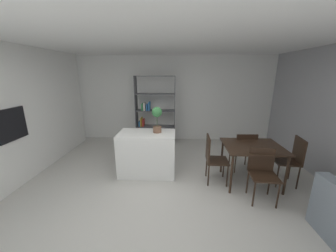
# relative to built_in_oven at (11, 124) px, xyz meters

# --- Properties ---
(ground_plane) EXTENTS (9.11, 9.11, 0.00)m
(ground_plane) POSITION_rel_built_in_oven_xyz_m (2.59, -0.24, -1.21)
(ground_plane) COLOR beige
(ceiling_slab) EXTENTS (6.63, 6.30, 0.06)m
(ceiling_slab) POSITION_rel_built_in_oven_xyz_m (2.59, -0.24, 1.44)
(ceiling_slab) COLOR white
(ceiling_slab) RESTS_ON ground_plane
(back_partition) EXTENTS (6.63, 0.06, 2.62)m
(back_partition) POSITION_rel_built_in_oven_xyz_m (2.59, 2.88, 0.10)
(back_partition) COLOR silver
(back_partition) RESTS_ON ground_plane
(built_in_oven) EXTENTS (0.06, 0.61, 0.58)m
(built_in_oven) POSITION_rel_built_in_oven_xyz_m (0.00, 0.00, 0.00)
(built_in_oven) COLOR black
(built_in_oven) RESTS_ON ground_plane
(kitchen_island) EXTENTS (1.17, 0.68, 0.90)m
(kitchen_island) POSITION_rel_built_in_oven_xyz_m (2.33, 0.59, -0.76)
(kitchen_island) COLOR white
(kitchen_island) RESTS_ON ground_plane
(potted_plant_on_island) EXTENTS (0.21, 0.21, 0.53)m
(potted_plant_on_island) POSITION_rel_built_in_oven_xyz_m (2.54, 0.64, 0.01)
(potted_plant_on_island) COLOR brown
(potted_plant_on_island) RESTS_ON kitchen_island
(open_bookshelf) EXTENTS (1.18, 0.33, 2.03)m
(open_bookshelf) POSITION_rel_built_in_oven_xyz_m (2.23, 2.49, -0.21)
(open_bookshelf) COLOR #4C4C51
(open_bookshelf) RESTS_ON ground_plane
(dining_table) EXTENTS (1.06, 0.88, 0.77)m
(dining_table) POSITION_rel_built_in_oven_xyz_m (4.39, 0.31, -0.52)
(dining_table) COLOR black
(dining_table) RESTS_ON ground_plane
(dining_chair_far) EXTENTS (0.46, 0.47, 0.88)m
(dining_chair_far) POSITION_rel_built_in_oven_xyz_m (4.39, 0.77, -0.68)
(dining_chair_far) COLOR black
(dining_chair_far) RESTS_ON ground_plane
(dining_chair_island_side) EXTENTS (0.42, 0.43, 0.94)m
(dining_chair_island_side) POSITION_rel_built_in_oven_xyz_m (3.64, 0.31, -0.66)
(dining_chair_island_side) COLOR black
(dining_chair_island_side) RESTS_ON ground_plane
(dining_chair_near) EXTENTS (0.45, 0.45, 0.88)m
(dining_chair_near) POSITION_rel_built_in_oven_xyz_m (4.40, -0.16, -0.68)
(dining_chair_near) COLOR black
(dining_chair_near) RESTS_ON ground_plane
(dining_chair_window_side) EXTENTS (0.46, 0.46, 0.94)m
(dining_chair_window_side) POSITION_rel_built_in_oven_xyz_m (5.13, 0.30, -0.65)
(dining_chair_window_side) COLOR black
(dining_chair_window_side) RESTS_ON ground_plane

